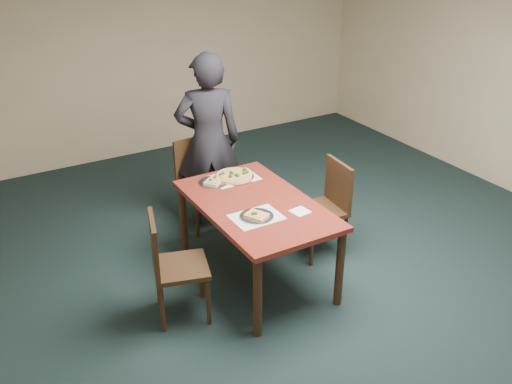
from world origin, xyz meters
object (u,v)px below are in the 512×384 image
chair_right (327,203)px  slice_plate_far (214,182)px  chair_far (199,177)px  dining_table (256,212)px  slice_plate_near (257,216)px  chair_left (170,262)px  pizza_pan (235,175)px  diner (208,142)px

chair_right → slice_plate_far: size_ratio=3.25×
chair_far → dining_table: bearing=-94.2°
slice_plate_near → dining_table: bearing=60.6°
chair_left → pizza_pan: (0.94, 0.67, 0.26)m
dining_table → slice_plate_near: (-0.13, -0.22, 0.11)m
chair_far → chair_left: size_ratio=1.00×
diner → slice_plate_near: (-0.23, -1.35, -0.14)m
chair_right → diner: diner is taller
slice_plate_near → slice_plate_far: bearing=90.5°
diner → slice_plate_near: 1.38m
dining_table → chair_left: 0.88m
chair_left → slice_plate_near: chair_left is taller
slice_plate_near → pizza_pan: bearing=74.7°
slice_plate_far → chair_right: bearing=-27.2°
chair_left → slice_plate_near: 0.78m
slice_plate_near → chair_right: bearing=16.2°
dining_table → chair_far: (0.00, 1.17, -0.14)m
dining_table → slice_plate_far: size_ratio=5.36×
chair_right → pizza_pan: chair_right is taller
chair_far → chair_left: bearing=-127.3°
chair_left → diner: diner is taller
slice_plate_far → diner: bearing=68.1°
slice_plate_near → diner: bearing=80.2°
dining_table → pizza_pan: pizza_pan is taller
dining_table → chair_right: bearing=3.4°
chair_far → slice_plate_far: size_ratio=3.25×
slice_plate_far → slice_plate_near: bearing=-89.5°
pizza_pan → slice_plate_far: pizza_pan is taller
chair_far → chair_right: size_ratio=1.00×
dining_table → chair_left: size_ratio=1.65×
chair_right → slice_plate_far: (-0.94, 0.48, 0.25)m
chair_far → chair_right: bearing=-58.5°
diner → slice_plate_far: size_ratio=6.43×
pizza_pan → slice_plate_far: bearing=179.5°
slice_plate_near → slice_plate_far: 0.75m
dining_table → pizza_pan: (0.08, 0.53, 0.12)m
diner → pizza_pan: diner is taller
chair_far → slice_plate_far: (-0.14, -0.64, 0.25)m
chair_far → slice_plate_far: chair_far is taller
dining_table → chair_far: chair_far is taller
chair_far → diner: diner is taller
chair_right → diner: size_ratio=0.51×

